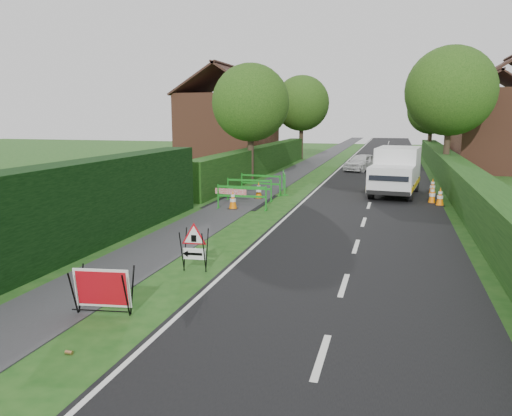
{
  "coord_description": "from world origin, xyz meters",
  "views": [
    {
      "loc": [
        3.46,
        -9.79,
        3.74
      ],
      "look_at": [
        -0.34,
        3.87,
        1.12
      ],
      "focal_mm": 35.0,
      "sensor_mm": 36.0,
      "label": 1
    }
  ],
  "objects_px": {
    "red_rect_sign": "(102,289)",
    "works_van": "(396,170)",
    "hatchback_car": "(362,162)",
    "triangle_sign": "(193,244)"
  },
  "relations": [
    {
      "from": "triangle_sign",
      "to": "works_van",
      "type": "relative_size",
      "value": 0.2
    },
    {
      "from": "works_van",
      "to": "hatchback_car",
      "type": "xyz_separation_m",
      "value": [
        -2.29,
        10.47,
        -0.59
      ]
    },
    {
      "from": "red_rect_sign",
      "to": "hatchback_car",
      "type": "height_order",
      "value": "hatchback_car"
    },
    {
      "from": "hatchback_car",
      "to": "triangle_sign",
      "type": "bearing_deg",
      "value": -74.73
    },
    {
      "from": "red_rect_sign",
      "to": "hatchback_car",
      "type": "relative_size",
      "value": 0.33
    },
    {
      "from": "works_van",
      "to": "red_rect_sign",
      "type": "bearing_deg",
      "value": -100.99
    },
    {
      "from": "triangle_sign",
      "to": "red_rect_sign",
      "type": "bearing_deg",
      "value": -106.69
    },
    {
      "from": "works_van",
      "to": "triangle_sign",
      "type": "bearing_deg",
      "value": -102.15
    },
    {
      "from": "red_rect_sign",
      "to": "works_van",
      "type": "height_order",
      "value": "works_van"
    },
    {
      "from": "triangle_sign",
      "to": "works_van",
      "type": "distance_m",
      "value": 14.65
    }
  ]
}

